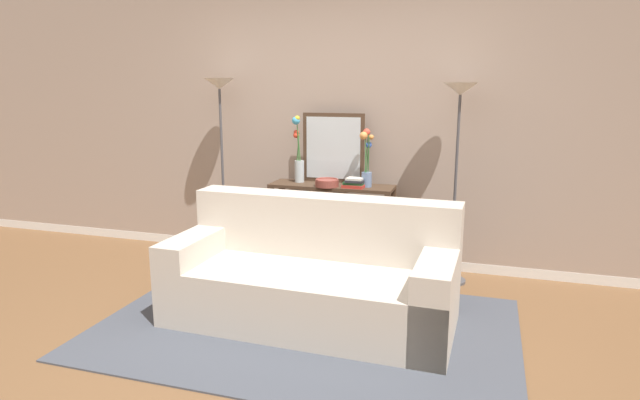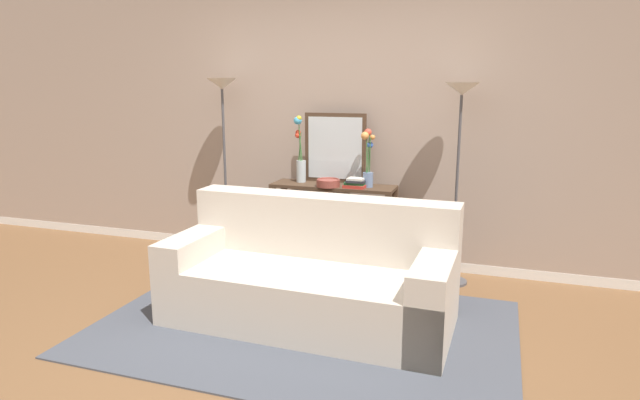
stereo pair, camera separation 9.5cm
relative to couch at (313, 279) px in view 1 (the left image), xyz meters
name	(u,v)px [view 1 (the left image)]	position (x,y,z in m)	size (l,w,h in m)	color
ground_plane	(261,351)	(-0.18, -0.54, -0.32)	(16.00, 16.00, 0.02)	brown
back_wall	(342,122)	(-0.18, 1.46, 1.03)	(12.00, 0.15, 2.70)	white
area_rug	(306,328)	(0.00, -0.16, -0.31)	(2.90, 1.90, 0.01)	#474C56
couch	(313,279)	(0.00, 0.00, 0.00)	(2.05, 0.94, 0.88)	beige
console_table	(332,213)	(-0.18, 1.11, 0.23)	(1.13, 0.33, 0.80)	#473323
floor_lamp_left	(221,119)	(-1.27, 1.10, 1.06)	(0.28, 0.28, 1.75)	#4C4C51
floor_lamp_right	(458,128)	(0.91, 1.10, 1.03)	(0.28, 0.28, 1.71)	#4C4C51
wall_mirror	(333,148)	(-0.20, 1.24, 0.81)	(0.58, 0.02, 0.64)	#473323
vase_tall_flowers	(298,155)	(-0.51, 1.14, 0.74)	(0.10, 0.11, 0.61)	silver
vase_short_flowers	(367,160)	(0.14, 1.10, 0.73)	(0.12, 0.11, 0.51)	#6B84AD
fruit_bowl	(327,183)	(-0.20, 1.01, 0.52)	(0.21, 0.21, 0.07)	brown
book_stack	(354,183)	(0.05, 1.03, 0.53)	(0.20, 0.15, 0.09)	#BC3328
book_row_under_console	(306,260)	(-0.43, 1.11, -0.26)	(0.43, 0.18, 0.13)	tan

